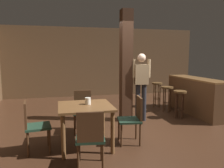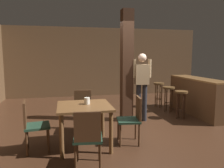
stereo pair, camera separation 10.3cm
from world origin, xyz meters
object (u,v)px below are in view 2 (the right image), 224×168
object	(u,v)px
chair_east	(132,117)
napkin_cup	(87,101)
chair_south	(88,136)
standing_person	(142,82)
bar_counter	(195,96)
dining_table	(84,112)
bar_stool_near	(181,98)
bar_stool_far	(159,89)
chair_west	(32,123)
chair_north	(83,108)
bar_stool_mid	(169,93)

from	to	relation	value
chair_east	napkin_cup	xyz separation A→B (m)	(-0.85, 0.11, 0.33)
chair_south	chair_east	distance (m)	1.23
standing_person	bar_counter	world-z (taller)	standing_person
dining_table	bar_stool_near	world-z (taller)	dining_table
dining_table	chair_east	size ratio (longest dim) A/B	1.08
standing_person	bar_counter	size ratio (longest dim) A/B	0.78
chair_south	bar_stool_far	xyz separation A→B (m)	(2.67, 3.43, 0.08)
napkin_cup	chair_west	bearing A→B (deg)	-174.69
chair_south	napkin_cup	xyz separation A→B (m)	(0.09, 0.91, 0.33)
standing_person	bar_stool_far	xyz separation A→B (m)	(1.07, 1.30, -0.41)
chair_west	chair_north	bearing A→B (deg)	42.97
dining_table	chair_west	world-z (taller)	chair_west
chair_south	bar_counter	xyz separation A→B (m)	(3.32, 2.41, 0.02)
standing_person	bar_stool_far	size ratio (longest dim) A/B	2.15
napkin_cup	bar_stool_far	world-z (taller)	napkin_cup
bar_counter	bar_stool_near	distance (m)	0.71
chair_south	chair_east	size ratio (longest dim) A/B	1.00
chair_west	napkin_cup	xyz separation A→B (m)	(0.96, 0.09, 0.33)
dining_table	napkin_cup	world-z (taller)	napkin_cup
bar_stool_near	bar_counter	bearing A→B (deg)	28.08
dining_table	bar_counter	distance (m)	3.64
chair_east	bar_stool_far	size ratio (longest dim) A/B	1.11
chair_north	dining_table	bearing A→B (deg)	-92.90
napkin_cup	bar_stool_mid	world-z (taller)	napkin_cup
standing_person	bar_stool_near	xyz separation A→B (m)	(1.08, -0.05, -0.45)
bar_counter	chair_north	bearing A→B (deg)	-167.68
chair_west	napkin_cup	world-z (taller)	napkin_cup
chair_north	chair_east	bearing A→B (deg)	-46.34
chair_north	napkin_cup	xyz separation A→B (m)	(0.01, -0.79, 0.33)
dining_table	chair_south	distance (m)	0.85
chair_east	bar_stool_mid	bearing A→B (deg)	48.58
chair_west	chair_north	distance (m)	1.29
dining_table	chair_east	bearing A→B (deg)	-2.85
chair_south	chair_east	xyz separation A→B (m)	(0.94, 0.80, 0.00)
napkin_cup	bar_counter	distance (m)	3.57
bar_counter	dining_table	bearing A→B (deg)	-154.53
chair_east	standing_person	xyz separation A→B (m)	(0.67, 1.33, 0.50)
bar_stool_near	bar_stool_far	bearing A→B (deg)	90.66
chair_west	bar_stool_far	size ratio (longest dim) A/B	1.11
chair_west	bar_counter	world-z (taller)	bar_counter
chair_west	standing_person	world-z (taller)	standing_person
chair_north	bar_stool_near	xyz separation A→B (m)	(2.61, 0.37, 0.05)
bar_stool_mid	bar_stool_far	bearing A→B (deg)	92.87
chair_south	bar_stool_mid	xyz separation A→B (m)	(2.70, 2.80, 0.06)
dining_table	bar_stool_near	bearing A→B (deg)	24.84
chair_east	chair_west	size ratio (longest dim) A/B	1.00
bar_stool_near	bar_stool_mid	size ratio (longest dim) A/B	0.99
chair_east	bar_stool_mid	xyz separation A→B (m)	(1.77, 2.01, 0.06)
chair_east	chair_west	world-z (taller)	same
napkin_cup	bar_stool_near	bearing A→B (deg)	24.13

